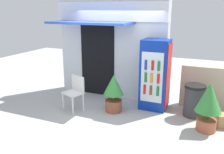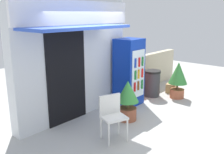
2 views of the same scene
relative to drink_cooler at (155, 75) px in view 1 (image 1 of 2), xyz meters
name	(u,v)px [view 1 (image 1 of 2)]	position (x,y,z in m)	size (l,w,h in m)	color
ground	(101,112)	(-1.16, -0.85, -0.91)	(16.00, 16.00, 0.00)	#B2B2AD
storefront_building	(111,46)	(-1.48, 0.51, 0.58)	(3.28, 1.21, 2.84)	silver
drink_cooler	(155,75)	(0.00, 0.00, 0.00)	(0.70, 0.66, 1.82)	#0C2D9E
plastic_chair	(75,90)	(-1.82, -0.95, -0.36)	(0.57, 0.53, 0.90)	silver
potted_plant_near_shop	(114,91)	(-0.89, -0.63, -0.36)	(0.52, 0.52, 0.96)	#995138
potted_plant_curbside	(209,103)	(1.35, -0.79, -0.26)	(0.55, 0.55, 1.09)	#AD5B3D
trash_bin	(194,100)	(1.02, -0.11, -0.51)	(0.51, 0.51, 0.79)	#38383D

